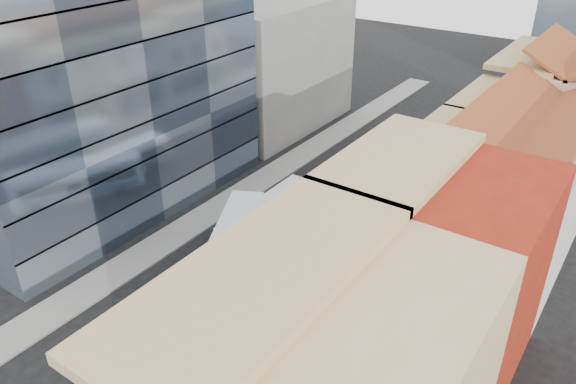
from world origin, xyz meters
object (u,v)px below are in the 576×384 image
Objects in this scene: bus_left_far at (269,218)px; bus_right at (340,262)px; bus_left_near at (233,245)px; office_tower at (89,30)px.

bus_right reaches higher than bus_left_far.
bus_left_near is 0.91× the size of bus_right.
bus_left_far is (-0.31, 4.76, -0.14)m from bus_left_near.
bus_left_far is 0.84× the size of bus_right.
bus_left_near is at bearing -172.93° from bus_right.
office_tower is 25.99m from bus_right.
bus_right is (7.50, 2.40, 0.19)m from bus_left_near.
office_tower reaches higher than bus_right.
office_tower is 20.04m from bus_left_near.
bus_left_far is at bearing 67.08° from bus_left_near.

